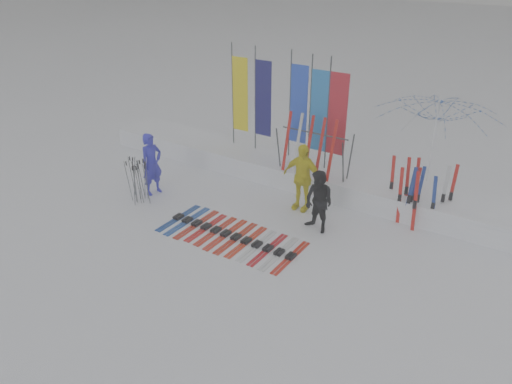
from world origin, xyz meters
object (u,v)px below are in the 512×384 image
Objects in this scene: person_black at (319,202)px; ski_row at (230,235)px; ski_rack at (314,147)px; tent_canopy at (431,150)px; person_yellow at (302,177)px; person_blue at (152,164)px.

person_black is 0.45× the size of ski_row.
ski_rack reaches higher than person_black.
tent_canopy reaches higher than ski_row.
person_yellow is at bearing 153.67° from person_black.
ski_rack reaches higher than person_blue.
tent_canopy is at bearing 41.55° from person_yellow.
person_black reaches higher than ski_row.
ski_rack is at bearing 101.58° from person_yellow.
person_blue is at bearing 166.60° from ski_row.
ski_rack is (3.75, 2.54, 0.49)m from person_blue.
person_blue is 4.24m from person_yellow.
person_blue is 0.97× the size of person_yellow.
person_yellow is at bearing -78.37° from ski_rack.
person_blue is at bearing -145.88° from ski_rack.
person_blue is at bearing -159.83° from person_yellow.
ski_rack is at bearing 81.26° from ski_row.
person_yellow is 2.52m from ski_row.
person_blue is at bearing -157.19° from person_black.
person_black is 2.31m from ski_row.
person_yellow reaches higher than person_black.
person_black is at bearing -72.45° from person_blue.
ski_rack reaches higher than ski_row.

